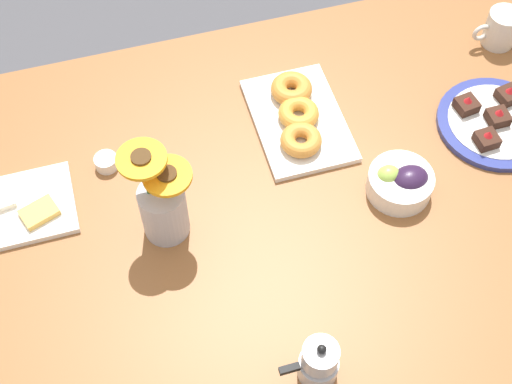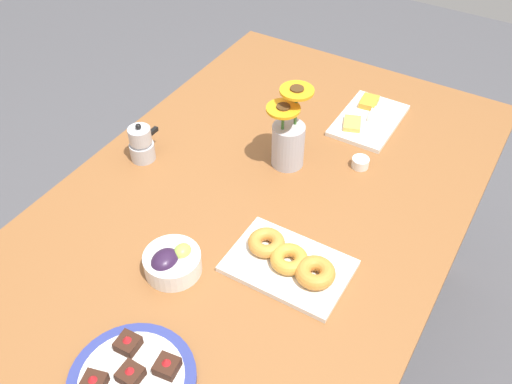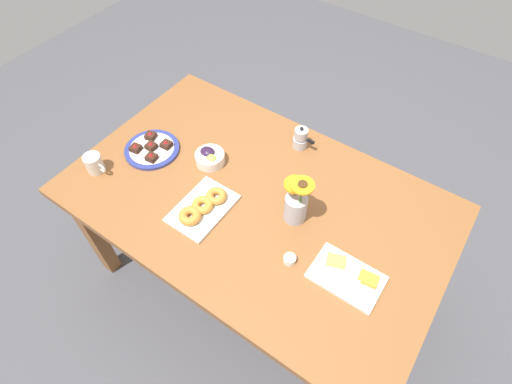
{
  "view_description": "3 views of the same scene",
  "coord_description": "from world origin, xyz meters",
  "px_view_note": "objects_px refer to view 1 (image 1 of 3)",
  "views": [
    {
      "loc": [
        0.21,
        0.74,
        1.96
      ],
      "look_at": [
        0.0,
        0.0,
        0.78
      ],
      "focal_mm": 50.0,
      "sensor_mm": 36.0,
      "label": 1
    },
    {
      "loc": [
        -0.91,
        -0.54,
        1.78
      ],
      "look_at": [
        0.0,
        0.0,
        0.78
      ],
      "focal_mm": 40.0,
      "sensor_mm": 36.0,
      "label": 2
    },
    {
      "loc": [
        0.58,
        -0.84,
        2.09
      ],
      "look_at": [
        0.0,
        0.0,
        0.78
      ],
      "focal_mm": 28.0,
      "sensor_mm": 36.0,
      "label": 3
    }
  ],
  "objects_px": {
    "dining_table": "(256,224)",
    "croissant_platter": "(298,116)",
    "cheese_platter": "(7,212)",
    "moka_pot": "(319,363)",
    "coffee_mug": "(501,28)",
    "grape_bowl": "(401,182)",
    "dessert_plate": "(496,122)",
    "jam_cup_honey": "(106,162)",
    "flower_vase": "(163,206)"
  },
  "relations": [
    {
      "from": "moka_pot",
      "to": "dining_table",
      "type": "bearing_deg",
      "value": -89.3
    },
    {
      "from": "jam_cup_honey",
      "to": "dessert_plate",
      "type": "height_order",
      "value": "dessert_plate"
    },
    {
      "from": "dining_table",
      "to": "jam_cup_honey",
      "type": "relative_size",
      "value": 33.33
    },
    {
      "from": "coffee_mug",
      "to": "jam_cup_honey",
      "type": "height_order",
      "value": "coffee_mug"
    },
    {
      "from": "dining_table",
      "to": "jam_cup_honey",
      "type": "bearing_deg",
      "value": -32.4
    },
    {
      "from": "croissant_platter",
      "to": "coffee_mug",
      "type": "bearing_deg",
      "value": -169.27
    },
    {
      "from": "cheese_platter",
      "to": "grape_bowl",
      "type": "bearing_deg",
      "value": 168.14
    },
    {
      "from": "grape_bowl",
      "to": "jam_cup_honey",
      "type": "relative_size",
      "value": 2.77
    },
    {
      "from": "grape_bowl",
      "to": "flower_vase",
      "type": "relative_size",
      "value": 0.56
    },
    {
      "from": "dining_table",
      "to": "grape_bowl",
      "type": "xyz_separation_m",
      "value": [
        -0.29,
        0.05,
        0.12
      ]
    },
    {
      "from": "grape_bowl",
      "to": "croissant_platter",
      "type": "bearing_deg",
      "value": -57.71
    },
    {
      "from": "coffee_mug",
      "to": "flower_vase",
      "type": "relative_size",
      "value": 0.47
    },
    {
      "from": "jam_cup_honey",
      "to": "moka_pot",
      "type": "height_order",
      "value": "moka_pot"
    },
    {
      "from": "dining_table",
      "to": "coffee_mug",
      "type": "distance_m",
      "value": 0.74
    },
    {
      "from": "coffee_mug",
      "to": "grape_bowl",
      "type": "relative_size",
      "value": 0.84
    },
    {
      "from": "grape_bowl",
      "to": "jam_cup_honey",
      "type": "xyz_separation_m",
      "value": [
        0.56,
        -0.23,
        -0.01
      ]
    },
    {
      "from": "dining_table",
      "to": "dessert_plate",
      "type": "distance_m",
      "value": 0.57
    },
    {
      "from": "flower_vase",
      "to": "moka_pot",
      "type": "relative_size",
      "value": 2.01
    },
    {
      "from": "flower_vase",
      "to": "jam_cup_honey",
      "type": "bearing_deg",
      "value": -63.9
    },
    {
      "from": "croissant_platter",
      "to": "dessert_plate",
      "type": "xyz_separation_m",
      "value": [
        -0.41,
        0.13,
        -0.01
      ]
    },
    {
      "from": "grape_bowl",
      "to": "cheese_platter",
      "type": "relative_size",
      "value": 0.51
    },
    {
      "from": "dining_table",
      "to": "cheese_platter",
      "type": "relative_size",
      "value": 6.15
    },
    {
      "from": "dining_table",
      "to": "coffee_mug",
      "type": "xyz_separation_m",
      "value": [
        -0.67,
        -0.28,
        0.13
      ]
    },
    {
      "from": "dessert_plate",
      "to": "cheese_platter",
      "type": "bearing_deg",
      "value": -3.46
    },
    {
      "from": "cheese_platter",
      "to": "dessert_plate",
      "type": "relative_size",
      "value": 1.03
    },
    {
      "from": "coffee_mug",
      "to": "moka_pot",
      "type": "relative_size",
      "value": 0.94
    },
    {
      "from": "cheese_platter",
      "to": "moka_pot",
      "type": "distance_m",
      "value": 0.69
    },
    {
      "from": "jam_cup_honey",
      "to": "croissant_platter",
      "type": "bearing_deg",
      "value": -179.57
    },
    {
      "from": "coffee_mug",
      "to": "cheese_platter",
      "type": "height_order",
      "value": "coffee_mug"
    },
    {
      "from": "cheese_platter",
      "to": "dessert_plate",
      "type": "bearing_deg",
      "value": 176.54
    },
    {
      "from": "grape_bowl",
      "to": "moka_pot",
      "type": "relative_size",
      "value": 1.12
    },
    {
      "from": "cheese_platter",
      "to": "flower_vase",
      "type": "bearing_deg",
      "value": 158.27
    },
    {
      "from": "croissant_platter",
      "to": "flower_vase",
      "type": "distance_m",
      "value": 0.38
    },
    {
      "from": "jam_cup_honey",
      "to": "flower_vase",
      "type": "relative_size",
      "value": 0.2
    },
    {
      "from": "dining_table",
      "to": "moka_pot",
      "type": "relative_size",
      "value": 13.45
    },
    {
      "from": "croissant_platter",
      "to": "moka_pot",
      "type": "xyz_separation_m",
      "value": [
        0.14,
        0.55,
        0.03
      ]
    },
    {
      "from": "grape_bowl",
      "to": "dessert_plate",
      "type": "height_order",
      "value": "grape_bowl"
    },
    {
      "from": "dining_table",
      "to": "grape_bowl",
      "type": "height_order",
      "value": "grape_bowl"
    },
    {
      "from": "coffee_mug",
      "to": "dining_table",
      "type": "bearing_deg",
      "value": 22.41
    },
    {
      "from": "croissant_platter",
      "to": "moka_pot",
      "type": "height_order",
      "value": "moka_pot"
    },
    {
      "from": "dining_table",
      "to": "croissant_platter",
      "type": "distance_m",
      "value": 0.25
    },
    {
      "from": "dessert_plate",
      "to": "coffee_mug",
      "type": "bearing_deg",
      "value": -117.15
    },
    {
      "from": "flower_vase",
      "to": "coffee_mug",
      "type": "bearing_deg",
      "value": -161.58
    },
    {
      "from": "flower_vase",
      "to": "moka_pot",
      "type": "bearing_deg",
      "value": 117.77
    },
    {
      "from": "cheese_platter",
      "to": "jam_cup_honey",
      "type": "xyz_separation_m",
      "value": [
        -0.21,
        -0.06,
        0.01
      ]
    },
    {
      "from": "jam_cup_honey",
      "to": "moka_pot",
      "type": "xyz_separation_m",
      "value": [
        -0.28,
        0.54,
        0.03
      ]
    },
    {
      "from": "moka_pot",
      "to": "croissant_platter",
      "type": "bearing_deg",
      "value": -104.42
    },
    {
      "from": "flower_vase",
      "to": "dessert_plate",
      "type": "bearing_deg",
      "value": -175.63
    },
    {
      "from": "dessert_plate",
      "to": "flower_vase",
      "type": "xyz_separation_m",
      "value": [
        0.74,
        0.06,
        0.07
      ]
    },
    {
      "from": "cheese_platter",
      "to": "moka_pot",
      "type": "relative_size",
      "value": 2.18
    }
  ]
}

